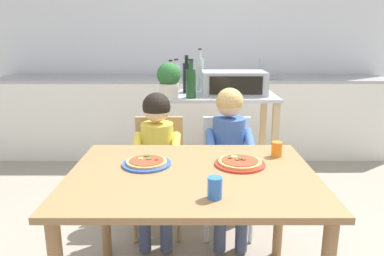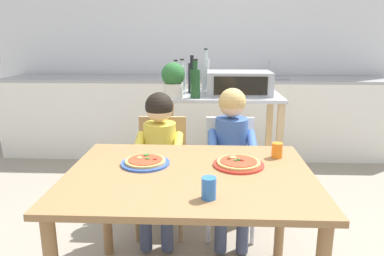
{
  "view_description": "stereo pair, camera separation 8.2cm",
  "coord_description": "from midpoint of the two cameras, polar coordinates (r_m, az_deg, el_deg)",
  "views": [
    {
      "loc": [
        0.0,
        -1.68,
        1.39
      ],
      "look_at": [
        0.0,
        0.3,
        0.88
      ],
      "focal_mm": 33.98,
      "sensor_mm": 36.0,
      "label": 1
    },
    {
      "loc": [
        0.08,
        -1.68,
        1.39
      ],
      "look_at": [
        0.0,
        0.3,
        0.88
      ],
      "focal_mm": 33.98,
      "sensor_mm": 36.0,
      "label": 2
    }
  ],
  "objects": [
    {
      "name": "pizza_plate_red_rimmed",
      "position": [
        1.91,
        6.29,
        -5.45
      ],
      "size": [
        0.26,
        0.26,
        0.03
      ],
      "color": "red",
      "rests_on": "dining_table"
    },
    {
      "name": "pizza_plate_blue_rimmed",
      "position": [
        1.92,
        -8.37,
        -5.41
      ],
      "size": [
        0.26,
        0.26,
        0.03
      ],
      "color": "#3356B7",
      "rests_on": "dining_table"
    },
    {
      "name": "kitchen_island_cart",
      "position": [
        3.05,
        3.04,
        -0.48
      ],
      "size": [
        0.96,
        0.56,
        0.92
      ],
      "color": "#B7BABF",
      "rests_on": "ground"
    },
    {
      "name": "dining_chair_right",
      "position": [
        2.61,
        4.63,
        -6.02
      ],
      "size": [
        0.36,
        0.36,
        0.81
      ],
      "color": "silver",
      "rests_on": "ground"
    },
    {
      "name": "dining_chair_left",
      "position": [
        2.62,
        -6.13,
        -5.98
      ],
      "size": [
        0.36,
        0.36,
        0.81
      ],
      "color": "tan",
      "rests_on": "ground"
    },
    {
      "name": "ground_plane",
      "position": [
        3.15,
        -0.76,
        -11.75
      ],
      "size": [
        11.45,
        11.45,
        0.0
      ],
      "primitive_type": "plane",
      "color": "gray"
    },
    {
      "name": "bottle_slim_sauce",
      "position": [
        3.03,
        -1.63,
        7.99
      ],
      "size": [
        0.06,
        0.06,
        0.31
      ],
      "color": "black",
      "rests_on": "kitchen_island_cart"
    },
    {
      "name": "drinking_cup_blue",
      "position": [
        1.52,
        2.03,
        -9.37
      ],
      "size": [
        0.06,
        0.06,
        0.09
      ],
      "primitive_type": "cylinder",
      "color": "blue",
      "rests_on": "dining_table"
    },
    {
      "name": "drinking_cup_orange",
      "position": [
        2.07,
        12.05,
        -3.28
      ],
      "size": [
        0.06,
        0.06,
        0.08
      ],
      "primitive_type": "cylinder",
      "color": "orange",
      "rests_on": "dining_table"
    },
    {
      "name": "back_wall_tiled",
      "position": [
        4.6,
        -0.5,
        13.96
      ],
      "size": [
        5.06,
        0.14,
        2.7
      ],
      "color": "silver",
      "rests_on": "ground"
    },
    {
      "name": "bottle_tall_green_wine",
      "position": [
        2.95,
        -4.13,
        7.4
      ],
      "size": [
        0.07,
        0.07,
        0.28
      ],
      "color": "#ADB7B2",
      "rests_on": "kitchen_island_cart"
    },
    {
      "name": "bottle_clear_vinegar",
      "position": [
        3.18,
        0.5,
        8.57
      ],
      "size": [
        0.07,
        0.07,
        0.36
      ],
      "color": "#ADB7B2",
      "rests_on": "kitchen_island_cart"
    },
    {
      "name": "child_in_blue_striped_shirt",
      "position": [
        2.44,
        4.93,
        -3.05
      ],
      "size": [
        0.32,
        0.42,
        1.03
      ],
      "color": "#424C6B",
      "rests_on": "ground"
    },
    {
      "name": "child_in_yellow_shirt",
      "position": [
        2.45,
        -6.54,
        -3.25
      ],
      "size": [
        0.32,
        0.42,
        1.0
      ],
      "color": "#424C6B",
      "rests_on": "ground"
    },
    {
      "name": "kitchen_counter",
      "position": [
        4.3,
        -0.52,
        1.87
      ],
      "size": [
        4.55,
        0.6,
        1.11
      ],
      "color": "silver",
      "rests_on": "ground"
    },
    {
      "name": "toaster_oven",
      "position": [
        2.98,
        5.77,
        7.07
      ],
      "size": [
        0.51,
        0.34,
        0.19
      ],
      "color": "#999BA0",
      "rests_on": "kitchen_island_cart"
    },
    {
      "name": "bottle_dark_olive_oil",
      "position": [
        3.18,
        -3.21,
        7.93
      ],
      "size": [
        0.07,
        0.07,
        0.27
      ],
      "color": "#ADB7B2",
      "rests_on": "kitchen_island_cart"
    },
    {
      "name": "bottle_brown_beer",
      "position": [
        2.79,
        -1.02,
        7.2
      ],
      "size": [
        0.08,
        0.08,
        0.3
      ],
      "color": "#1E4723",
      "rests_on": "kitchen_island_cart"
    },
    {
      "name": "potted_herb_plant",
      "position": [
        2.8,
        -4.5,
        7.63
      ],
      "size": [
        0.18,
        0.18,
        0.27
      ],
      "color": "beige",
      "rests_on": "kitchen_island_cart"
    },
    {
      "name": "dining_table",
      "position": [
        1.85,
        -1.3,
        -9.88
      ],
      "size": [
        1.22,
        0.92,
        0.73
      ],
      "color": "olive",
      "rests_on": "ground"
    }
  ]
}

